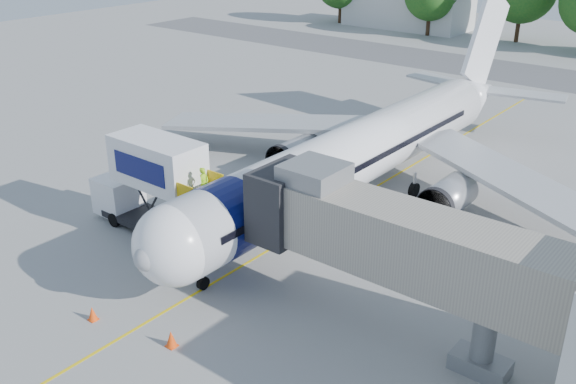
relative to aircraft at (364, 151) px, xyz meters
The scene contains 9 objects.
ground 5.07m from the aircraft, 90.00° to the right, with size 160.00×160.00×0.00m, color #989895.
guidance_line 5.06m from the aircraft, 90.00° to the right, with size 0.15×70.00×0.01m, color yellow.
taxiway_strip 37.99m from the aircraft, 90.00° to the left, with size 120.00×10.00×0.01m, color #59595B.
aircraft is the anchor object (origin of this frame).
jet_bridge 13.77m from the aircraft, 54.30° to the right, with size 13.90×3.20×6.60m.
catering_hiloader 12.77m from the aircraft, 119.41° to the right, with size 8.50×2.44×5.50m.
safety_cone_a 17.76m from the aircraft, 83.18° to the right, with size 0.46×0.46×0.73m.
safety_cone_b 18.63m from the aircraft, 96.05° to the right, with size 0.41×0.41×0.66m.
outbuilding_left 62.50m from the aircraft, 116.61° to the left, with size 18.40×8.40×5.30m.
Camera 1 is at (19.08, -26.98, 16.33)m, focal length 40.00 mm.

